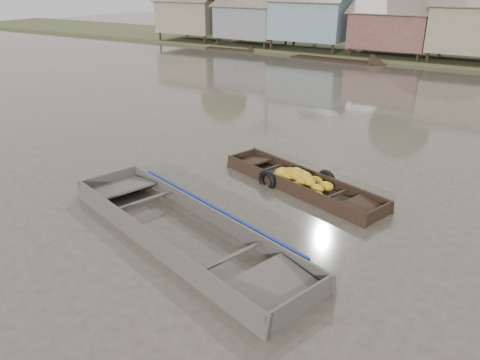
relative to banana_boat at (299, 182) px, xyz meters
The scene contains 3 objects.
ground 2.92m from the banana_boat, 103.28° to the right, with size 120.00×120.00×0.00m, color #484237.
banana_boat is the anchor object (origin of this frame).
viewer_boat 4.45m from the banana_boat, 105.13° to the right, with size 8.27×4.36×0.64m.
Camera 1 is at (6.02, -9.42, 5.99)m, focal length 35.00 mm.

